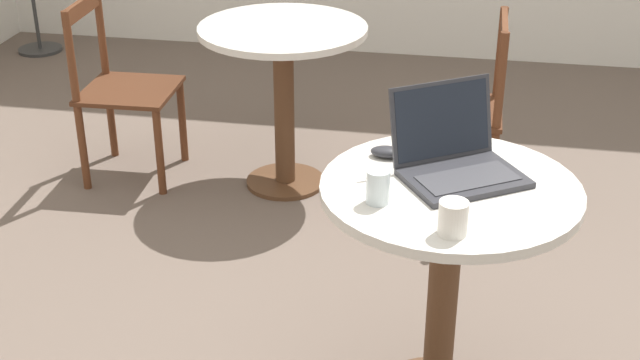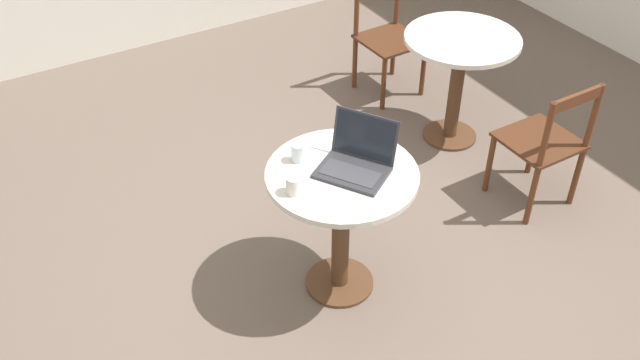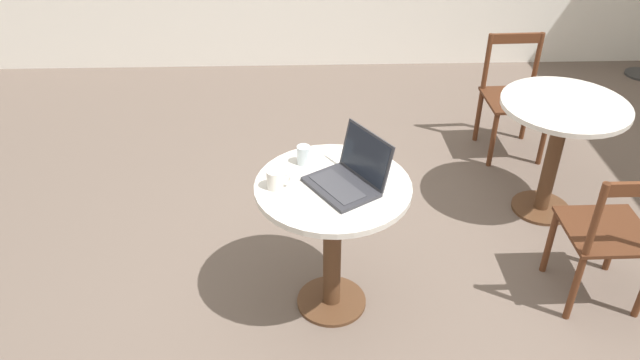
{
  "view_description": "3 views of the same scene",
  "coord_description": "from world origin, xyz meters",
  "px_view_note": "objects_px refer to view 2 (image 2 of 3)",
  "views": [
    {
      "loc": [
        -2.38,
        0.03,
        1.89
      ],
      "look_at": [
        -0.13,
        0.44,
        0.74
      ],
      "focal_mm": 50.0,
      "sensor_mm": 36.0,
      "label": 1
    },
    {
      "loc": [
        -1.58,
        -2.17,
        2.83
      ],
      "look_at": [
        -0.18,
        0.21,
        0.63
      ],
      "focal_mm": 40.0,
      "sensor_mm": 36.0,
      "label": 2
    },
    {
      "loc": [
        -0.28,
        -2.32,
        2.39
      ],
      "look_at": [
        -0.19,
        0.37,
        0.58
      ],
      "focal_mm": 35.0,
      "sensor_mm": 36.0,
      "label": 3
    }
  ],
  "objects_px": {
    "cafe_table_mid": "(459,62)",
    "chair_mid_back": "(387,38)",
    "mouse": "(348,139)",
    "mug": "(295,185)",
    "drinking_glass": "(298,153)",
    "cafe_table_near": "(341,202)",
    "chair_mid_front": "(545,144)",
    "laptop": "(356,160)"
  },
  "relations": [
    {
      "from": "mug",
      "to": "drinking_glass",
      "type": "height_order",
      "value": "drinking_glass"
    },
    {
      "from": "cafe_table_near",
      "to": "chair_mid_front",
      "type": "distance_m",
      "value": 1.4
    },
    {
      "from": "chair_mid_back",
      "to": "mouse",
      "type": "height_order",
      "value": "chair_mid_back"
    },
    {
      "from": "chair_mid_front",
      "to": "mug",
      "type": "xyz_separation_m",
      "value": [
        -1.65,
        -0.01,
        0.38
      ]
    },
    {
      "from": "chair_mid_front",
      "to": "cafe_table_near",
      "type": "bearing_deg",
      "value": 179.69
    },
    {
      "from": "cafe_table_mid",
      "to": "laptop",
      "type": "xyz_separation_m",
      "value": [
        -1.31,
        -0.8,
        0.23
      ]
    },
    {
      "from": "cafe_table_mid",
      "to": "drinking_glass",
      "type": "distance_m",
      "value": 1.65
    },
    {
      "from": "cafe_table_near",
      "to": "chair_mid_front",
      "type": "height_order",
      "value": "chair_mid_front"
    },
    {
      "from": "drinking_glass",
      "to": "cafe_table_near",
      "type": "bearing_deg",
      "value": -54.6
    },
    {
      "from": "drinking_glass",
      "to": "laptop",
      "type": "bearing_deg",
      "value": -43.92
    },
    {
      "from": "mouse",
      "to": "mug",
      "type": "height_order",
      "value": "mug"
    },
    {
      "from": "chair_mid_back",
      "to": "laptop",
      "type": "height_order",
      "value": "laptop"
    },
    {
      "from": "chair_mid_front",
      "to": "chair_mid_back",
      "type": "bearing_deg",
      "value": 91.13
    },
    {
      "from": "mug",
      "to": "drinking_glass",
      "type": "distance_m",
      "value": 0.24
    },
    {
      "from": "cafe_table_mid",
      "to": "chair_mid_back",
      "type": "relative_size",
      "value": 0.91
    },
    {
      "from": "cafe_table_near",
      "to": "mug",
      "type": "distance_m",
      "value": 0.35
    },
    {
      "from": "chair_mid_back",
      "to": "mouse",
      "type": "xyz_separation_m",
      "value": [
        -1.2,
        -1.35,
        0.35
      ]
    },
    {
      "from": "chair_mid_front",
      "to": "laptop",
      "type": "distance_m",
      "value": 1.37
    },
    {
      "from": "mouse",
      "to": "chair_mid_front",
      "type": "bearing_deg",
      "value": -9.42
    },
    {
      "from": "drinking_glass",
      "to": "mouse",
      "type": "bearing_deg",
      "value": 1.42
    },
    {
      "from": "cafe_table_mid",
      "to": "chair_mid_back",
      "type": "bearing_deg",
      "value": 91.94
    },
    {
      "from": "chair_mid_front",
      "to": "laptop",
      "type": "xyz_separation_m",
      "value": [
        -1.32,
        -0.0,
        0.38
      ]
    },
    {
      "from": "cafe_table_mid",
      "to": "mouse",
      "type": "relative_size",
      "value": 7.59
    },
    {
      "from": "mug",
      "to": "drinking_glass",
      "type": "relative_size",
      "value": 1.2
    },
    {
      "from": "chair_mid_front",
      "to": "laptop",
      "type": "height_order",
      "value": "laptop"
    },
    {
      "from": "chair_mid_back",
      "to": "mouse",
      "type": "relative_size",
      "value": 8.38
    },
    {
      "from": "mouse",
      "to": "drinking_glass",
      "type": "height_order",
      "value": "drinking_glass"
    },
    {
      "from": "cafe_table_near",
      "to": "chair_mid_back",
      "type": "relative_size",
      "value": 0.91
    },
    {
      "from": "cafe_table_mid",
      "to": "mug",
      "type": "xyz_separation_m",
      "value": [
        -1.65,
        -0.8,
        0.23
      ]
    },
    {
      "from": "laptop",
      "to": "drinking_glass",
      "type": "bearing_deg",
      "value": 136.08
    },
    {
      "from": "cafe_table_near",
      "to": "laptop",
      "type": "xyz_separation_m",
      "value": [
        0.07,
        -0.01,
        0.23
      ]
    },
    {
      "from": "cafe_table_mid",
      "to": "drinking_glass",
      "type": "relative_size",
      "value": 8.03
    },
    {
      "from": "chair_mid_front",
      "to": "mug",
      "type": "height_order",
      "value": "mug"
    },
    {
      "from": "laptop",
      "to": "drinking_glass",
      "type": "relative_size",
      "value": 4.52
    },
    {
      "from": "chair_mid_front",
      "to": "mouse",
      "type": "bearing_deg",
      "value": 170.58
    },
    {
      "from": "chair_mid_back",
      "to": "mouse",
      "type": "bearing_deg",
      "value": -131.63
    },
    {
      "from": "cafe_table_mid",
      "to": "mouse",
      "type": "xyz_separation_m",
      "value": [
        -1.23,
        -0.59,
        0.2
      ]
    },
    {
      "from": "mug",
      "to": "mouse",
      "type": "bearing_deg",
      "value": 26.87
    },
    {
      "from": "laptop",
      "to": "chair_mid_back",
      "type": "bearing_deg",
      "value": 50.49
    },
    {
      "from": "cafe_table_near",
      "to": "drinking_glass",
      "type": "distance_m",
      "value": 0.33
    },
    {
      "from": "cafe_table_near",
      "to": "mouse",
      "type": "xyz_separation_m",
      "value": [
        0.16,
        0.2,
        0.2
      ]
    },
    {
      "from": "drinking_glass",
      "to": "chair_mid_front",
      "type": "bearing_deg",
      "value": -7.38
    }
  ]
}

